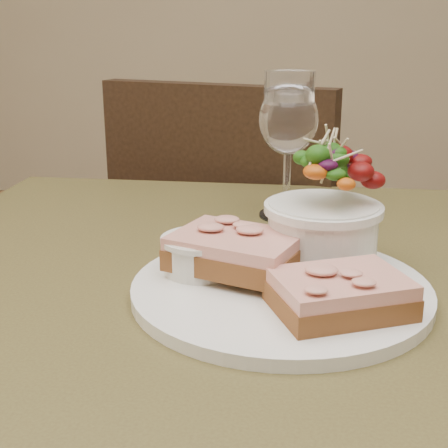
# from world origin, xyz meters

# --- Properties ---
(cafe_table) EXTENTS (0.80, 0.80, 0.75)m
(cafe_table) POSITION_xyz_m (0.00, 0.00, 0.65)
(cafe_table) COLOR #42381C
(cafe_table) RESTS_ON ground
(chair_far) EXTENTS (0.52, 0.52, 0.90)m
(chair_far) POSITION_xyz_m (-0.05, 0.63, 0.29)
(chair_far) COLOR black
(chair_far) RESTS_ON ground
(dinner_plate) EXTENTS (0.28, 0.28, 0.01)m
(dinner_plate) POSITION_xyz_m (0.04, -0.03, 0.76)
(dinner_plate) COLOR white
(dinner_plate) RESTS_ON cafe_table
(sandwich_front) EXTENTS (0.13, 0.12, 0.03)m
(sandwich_front) POSITION_xyz_m (0.09, -0.08, 0.78)
(sandwich_front) COLOR #4E2A14
(sandwich_front) RESTS_ON dinner_plate
(sandwich_back) EXTENTS (0.14, 0.12, 0.03)m
(sandwich_back) POSITION_xyz_m (-0.01, -0.01, 0.79)
(sandwich_back) COLOR #4E2A14
(sandwich_back) RESTS_ON dinner_plate
(ramekin) EXTENTS (0.07, 0.07, 0.04)m
(ramekin) POSITION_xyz_m (-0.04, -0.01, 0.78)
(ramekin) COLOR silver
(ramekin) RESTS_ON dinner_plate
(salad_bowl) EXTENTS (0.11, 0.11, 0.13)m
(salad_bowl) POSITION_xyz_m (0.08, 0.04, 0.82)
(salad_bowl) COLOR white
(salad_bowl) RESTS_ON dinner_plate
(garnish) EXTENTS (0.05, 0.04, 0.02)m
(garnish) POSITION_xyz_m (-0.02, 0.05, 0.77)
(garnish) COLOR #153D0B
(garnish) RESTS_ON dinner_plate
(wine_glass) EXTENTS (0.08, 0.08, 0.18)m
(wine_glass) POSITION_xyz_m (0.03, 0.23, 0.87)
(wine_glass) COLOR white
(wine_glass) RESTS_ON cafe_table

